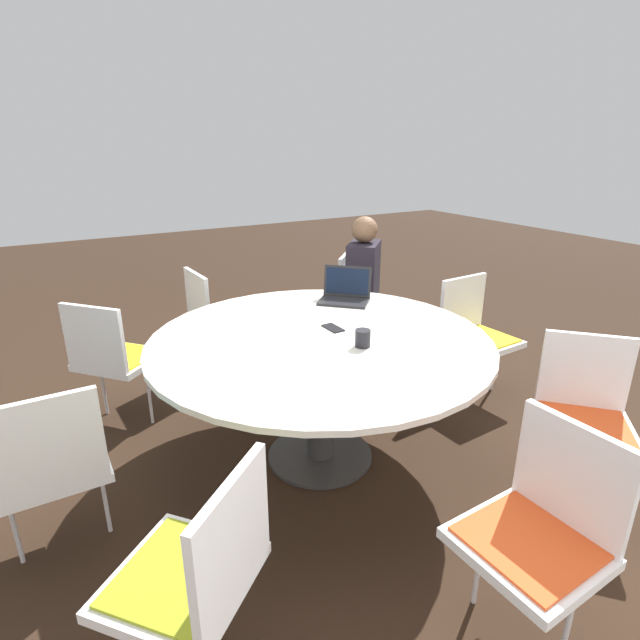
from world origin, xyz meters
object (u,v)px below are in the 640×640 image
at_px(chair_5, 543,523).
at_px(cell_phone, 333,328).
at_px(chair_0, 359,295).
at_px(person_0, 365,280).
at_px(coffee_cup, 363,338).
at_px(laptop, 345,293).
at_px(chair_1, 215,315).
at_px(chair_2, 112,353).
at_px(chair_3, 50,461).
at_px(chair_4, 199,567).
at_px(chair_6, 584,409).
at_px(chair_7, 474,329).

distance_m(chair_5, cell_phone, 1.43).
bearing_deg(chair_5, chair_0, -23.05).
relative_size(person_0, coffee_cup, 13.31).
distance_m(chair_0, chair_5, 2.73).
bearing_deg(chair_5, coffee_cup, -2.68).
bearing_deg(laptop, chair_1, 170.40).
bearing_deg(cell_phone, person_0, -133.19).
xyz_separation_m(chair_2, coffee_cup, (-1.06, 1.17, 0.29)).
height_order(person_0, cell_phone, person_0).
distance_m(coffee_cup, cell_phone, 0.30).
height_order(chair_0, chair_2, same).
bearing_deg(chair_3, chair_4, -67.11).
relative_size(chair_2, chair_6, 1.00).
bearing_deg(cell_phone, coffee_cup, 89.54).
height_order(chair_6, chair_7, same).
xyz_separation_m(chair_2, chair_5, (-1.05, 2.29, 0.00)).
height_order(person_0, laptop, person_0).
height_order(chair_2, chair_6, same).
relative_size(chair_5, coffee_cup, 9.41).
height_order(chair_7, cell_phone, chair_7).
bearing_deg(chair_1, cell_phone, 9.12).
distance_m(chair_0, coffee_cup, 1.75).
xyz_separation_m(chair_1, chair_4, (0.82, 2.25, 0.00)).
relative_size(laptop, cell_phone, 2.76).
distance_m(chair_1, chair_2, 0.87).
height_order(chair_1, chair_4, same).
xyz_separation_m(chair_5, person_0, (-0.87, -2.32, 0.20)).
xyz_separation_m(chair_6, laptop, (0.49, -1.41, 0.30)).
relative_size(chair_0, chair_2, 1.00).
relative_size(chair_1, chair_3, 1.00).
distance_m(chair_3, cell_phone, 1.49).
bearing_deg(cell_phone, chair_4, 42.41).
bearing_deg(chair_5, chair_6, -66.55).
height_order(chair_6, cell_phone, chair_6).
xyz_separation_m(chair_3, coffee_cup, (-1.46, 0.13, 0.29)).
bearing_deg(chair_2, chair_3, -62.40).
xyz_separation_m(person_0, coffee_cup, (0.86, 1.20, 0.10)).
bearing_deg(chair_2, person_0, 49.59).
relative_size(chair_6, person_0, 0.71).
xyz_separation_m(chair_0, coffee_cup, (0.96, 1.43, 0.29)).
bearing_deg(chair_6, laptop, -24.01).
bearing_deg(chair_0, person_0, 18.95).
bearing_deg(chair_1, chair_4, -23.39).
xyz_separation_m(chair_2, chair_7, (-2.26, 0.82, 0.00)).
relative_size(chair_4, chair_7, 1.00).
xyz_separation_m(laptop, cell_phone, (0.34, 0.40, -0.05)).
height_order(chair_4, cell_phone, chair_4).
distance_m(chair_0, chair_7, 1.10).
distance_m(chair_0, chair_3, 2.75).
distance_m(chair_3, chair_6, 2.45).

